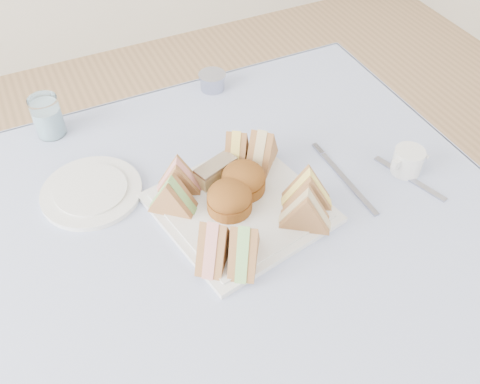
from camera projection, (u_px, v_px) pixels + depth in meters
name	position (u px, v px, depth m)	size (l,w,h in m)	color
table	(249.00, 340.00, 1.25)	(0.90, 0.90, 0.74)	brown
tablecloth	(252.00, 239.00, 0.98)	(1.02, 1.02, 0.01)	#A7B8EB
serving_plate	(240.00, 208.00, 1.02)	(0.29, 0.29, 0.01)	silver
sandwich_fl_a	(214.00, 240.00, 0.90)	(0.10, 0.05, 0.09)	#9D6A47
sandwich_fl_b	(244.00, 243.00, 0.90)	(0.10, 0.05, 0.09)	#9D6A47
sandwich_fr_a	(308.00, 188.00, 0.99)	(0.10, 0.04, 0.08)	#9D6A47
sandwich_fr_b	(306.00, 208.00, 0.95)	(0.09, 0.04, 0.08)	#9D6A47
sandwich_bl_a	(172.00, 194.00, 0.98)	(0.09, 0.04, 0.08)	#9D6A47
sandwich_bl_b	(178.00, 175.00, 1.02)	(0.09, 0.04, 0.08)	#9D6A47
sandwich_br_a	(262.00, 148.00, 1.07)	(0.10, 0.05, 0.09)	#9D6A47
sandwich_br_b	(237.00, 147.00, 1.07)	(0.09, 0.04, 0.08)	#9D6A47
scone_left	(229.00, 199.00, 0.99)	(0.09, 0.09, 0.06)	brown
scone_right	(243.00, 179.00, 1.02)	(0.09, 0.09, 0.06)	brown
pastry_slice	(216.00, 171.00, 1.05)	(0.09, 0.03, 0.04)	tan
side_plate	(92.00, 192.00, 1.05)	(0.20, 0.20, 0.01)	silver
water_glass	(47.00, 116.00, 1.15)	(0.06, 0.06, 0.09)	white
tea_strainer	(212.00, 82.00, 1.29)	(0.07, 0.07, 0.04)	#9B9DB3
knife	(409.00, 178.00, 1.08)	(0.01, 0.17, 0.00)	#9B9DB3
fork	(348.00, 183.00, 1.07)	(0.01, 0.19, 0.00)	#9B9DB3
creamer_jug	(408.00, 161.00, 1.08)	(0.06, 0.06, 0.05)	silver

